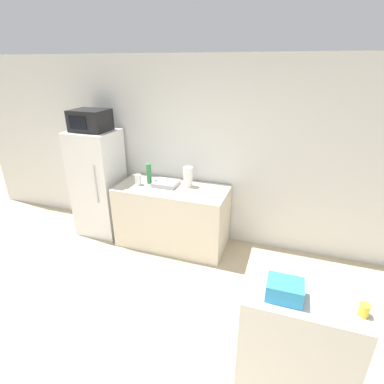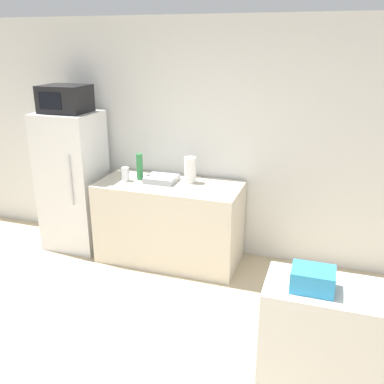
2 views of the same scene
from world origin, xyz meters
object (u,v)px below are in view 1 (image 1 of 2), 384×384
object	(u,v)px
bottle_tall	(149,174)
paper_towel_roll	(188,177)
microwave	(90,120)
basket	(285,290)
refrigerator	(99,183)
bottle_short	(138,180)
jar	(364,310)

from	to	relation	value
bottle_tall	paper_towel_roll	distance (m)	0.56
microwave	bottle_tall	size ratio (longest dim) A/B	1.68
basket	bottle_tall	bearing A→B (deg)	137.20
refrigerator	paper_towel_roll	world-z (taller)	refrigerator
bottle_tall	bottle_short	xyz separation A→B (m)	(-0.13, -0.09, -0.07)
refrigerator	bottle_tall	distance (m)	0.87
microwave	paper_towel_roll	xyz separation A→B (m)	(1.40, 0.12, -0.71)
basket	paper_towel_roll	distance (m)	2.34
bottle_tall	jar	xyz separation A→B (m)	(2.44, -1.80, -0.03)
refrigerator	bottle_tall	xyz separation A→B (m)	(0.84, 0.04, 0.24)
microwave	bottle_tall	bearing A→B (deg)	2.97
bottle_tall	bottle_short	distance (m)	0.17
paper_towel_roll	basket	bearing A→B (deg)	-53.59
refrigerator	microwave	world-z (taller)	microwave
basket	jar	xyz separation A→B (m)	(0.50, -0.00, -0.02)
paper_towel_roll	microwave	bearing A→B (deg)	-174.95
bottle_short	jar	world-z (taller)	jar
refrigerator	microwave	size ratio (longest dim) A/B	3.25
refrigerator	bottle_tall	bearing A→B (deg)	2.89
microwave	bottle_tall	world-z (taller)	microwave
paper_towel_roll	bottle_short	bearing A→B (deg)	-166.02
microwave	basket	world-z (taller)	microwave
bottle_short	basket	size ratio (longest dim) A/B	0.60
bottle_short	paper_towel_roll	distance (m)	0.71
bottle_short	basket	distance (m)	2.69
refrigerator	jar	bearing A→B (deg)	-28.23
bottle_tall	paper_towel_roll	world-z (taller)	bottle_tall
refrigerator	jar	size ratio (longest dim) A/B	17.32
microwave	bottle_short	bearing A→B (deg)	-3.87
bottle_tall	basket	world-z (taller)	bottle_tall
microwave	paper_towel_roll	size ratio (longest dim) A/B	1.76
refrigerator	jar	world-z (taller)	refrigerator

